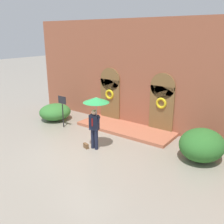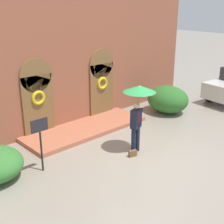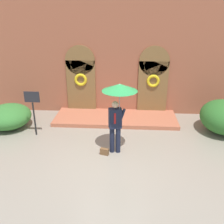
{
  "view_description": "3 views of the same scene",
  "coord_description": "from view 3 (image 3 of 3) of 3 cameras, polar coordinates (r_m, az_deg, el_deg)",
  "views": [
    {
      "loc": [
        6.61,
        -7.27,
        4.87
      ],
      "look_at": [
        0.32,
        1.44,
        1.47
      ],
      "focal_mm": 40.0,
      "sensor_mm": 36.0,
      "label": 1
    },
    {
      "loc": [
        -7.17,
        -6.25,
        5.03
      ],
      "look_at": [
        -0.09,
        1.39,
        1.26
      ],
      "focal_mm": 50.0,
      "sensor_mm": 36.0,
      "label": 2
    },
    {
      "loc": [
        0.48,
        -6.84,
        4.4
      ],
      "look_at": [
        -0.05,
        1.43,
        1.02
      ],
      "focal_mm": 40.0,
      "sensor_mm": 36.0,
      "label": 3
    }
  ],
  "objects": [
    {
      "name": "ground_plane",
      "position": [
        8.15,
        -0.29,
        -10.54
      ],
      "size": [
        80.0,
        80.0,
        0.0
      ],
      "primitive_type": "plane",
      "color": "gray"
    },
    {
      "name": "building_facade",
      "position": [
        11.13,
        1.18,
        13.27
      ],
      "size": [
        14.0,
        2.3,
        5.6
      ],
      "color": "#9E563D",
      "rests_on": "ground"
    },
    {
      "name": "person_with_umbrella",
      "position": [
        7.67,
        1.49,
        3.24
      ],
      "size": [
        1.1,
        1.1,
        2.36
      ],
      "color": "#191E33",
      "rests_on": "ground"
    },
    {
      "name": "handbag",
      "position": [
        8.29,
        -1.74,
        -9.03
      ],
      "size": [
        0.3,
        0.19,
        0.22
      ],
      "primitive_type": "cube",
      "rotation": [
        0.0,
        0.0,
        -0.29
      ],
      "color": "brown",
      "rests_on": "ground"
    },
    {
      "name": "sign_post",
      "position": [
        9.56,
        -17.62,
        1.28
      ],
      "size": [
        0.56,
        0.06,
        1.72
      ],
      "color": "black",
      "rests_on": "ground"
    },
    {
      "name": "shrub_left",
      "position": [
        10.82,
        -22.58,
        -0.93
      ],
      "size": [
        1.77,
        1.83,
        0.94
      ],
      "primitive_type": "ellipsoid",
      "color": "#387A33",
      "rests_on": "ground"
    },
    {
      "name": "shrub_right",
      "position": [
        10.46,
        24.2,
        -1.01
      ],
      "size": [
        1.75,
        1.99,
        1.26
      ],
      "primitive_type": "ellipsoid",
      "color": "#2D6B28",
      "rests_on": "ground"
    }
  ]
}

